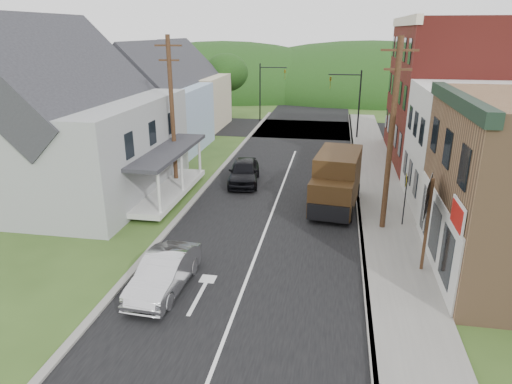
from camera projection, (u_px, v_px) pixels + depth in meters
The scene contains 24 objects.
ground at pixel (257, 252), 20.00m from camera, with size 120.00×120.00×0.00m, color #2D4719.
road at pixel (284, 182), 29.28m from camera, with size 9.00×90.00×0.02m, color black.
cross_road at pixel (304, 129), 45.06m from camera, with size 60.00×9.00×0.02m, color black.
sidewalk_right at pixel (381, 197), 26.44m from camera, with size 2.80×55.00×0.15m, color slate.
curb_right at pixel (357, 196), 26.66m from camera, with size 0.20×55.00×0.15m, color slate.
curb_left at pixel (205, 187), 28.17m from camera, with size 0.30×55.00×0.12m, color slate.
storefront_white at pixel (492, 150), 24.03m from camera, with size 8.00×7.00×6.50m, color silver.
storefront_red at pixel (455, 93), 32.26m from camera, with size 8.00×12.00×10.00m, color maroon.
house_gray at pixel (69, 122), 26.12m from camera, with size 10.20×12.24×8.35m.
house_blue at pixel (158, 104), 36.35m from camera, with size 7.14×8.16×7.28m.
house_cream at pixel (187, 90), 44.78m from camera, with size 7.14×8.16×7.28m.
utility_pole_right at pixel (391, 136), 20.78m from camera, with size 1.60×0.26×9.00m.
utility_pole_left at pixel (172, 112), 26.94m from camera, with size 1.60×0.26×9.00m.
traffic_signal_right at pixel (352, 96), 39.85m from camera, with size 2.87×0.20×6.00m.
traffic_signal_left at pixel (267, 86), 47.76m from camera, with size 2.87×0.20×6.00m.
tree_left_b at pixel (50, 95), 32.29m from camera, with size 4.80×4.80×6.94m.
tree_left_c at pixel (82, 70), 39.69m from camera, with size 5.80×5.80×8.41m.
tree_left_d at pixel (226, 73), 49.54m from camera, with size 4.80×4.80×6.94m.
forested_ridge at pixel (318, 93), 71.05m from camera, with size 90.00×30.00×16.00m, color black.
silver_sedan at pixel (164, 273), 16.89m from camera, with size 1.49×4.26×1.40m, color #B7B6BB.
dark_sedan at pixel (244, 172), 28.80m from camera, with size 1.82×4.53×1.54m, color black.
delivery_van at pixel (336, 181), 24.62m from camera, with size 2.81×5.62×3.02m.
route_sign_cluster at pixel (427, 211), 17.54m from camera, with size 0.65×2.12×3.82m.
warning_sign at pixel (405, 192), 21.98m from camera, with size 0.13×0.74×2.66m.
Camera 1 is at (3.07, -17.70, 9.19)m, focal length 32.00 mm.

